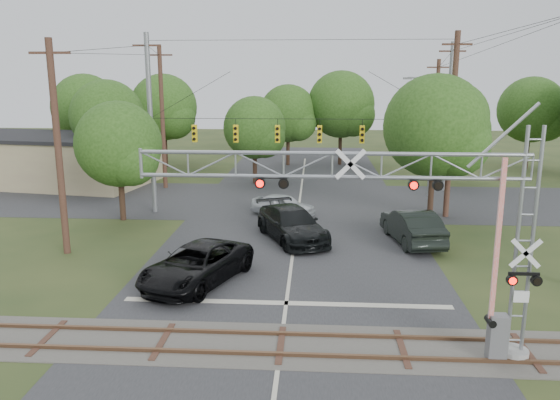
# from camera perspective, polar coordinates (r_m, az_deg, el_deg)

# --- Properties ---
(ground) EXTENTS (160.00, 160.00, 0.00)m
(ground) POSITION_cam_1_polar(r_m,az_deg,el_deg) (17.05, -0.36, -18.14)
(ground) COLOR #2A3B1B
(ground) RESTS_ON ground
(road_main) EXTENTS (14.00, 90.00, 0.02)m
(road_main) POSITION_cam_1_polar(r_m,az_deg,el_deg) (26.13, 1.18, -6.84)
(road_main) COLOR #2B2C2E
(road_main) RESTS_ON ground
(road_cross) EXTENTS (90.00, 12.00, 0.02)m
(road_cross) POSITION_cam_1_polar(r_m,az_deg,el_deg) (39.60, 2.07, -0.07)
(road_cross) COLOR #2B2C2E
(road_cross) RESTS_ON ground
(railroad_track) EXTENTS (90.00, 3.20, 0.17)m
(railroad_track) POSITION_cam_1_polar(r_m,az_deg,el_deg) (18.78, 0.08, -14.93)
(railroad_track) COLOR #46433D
(railroad_track) RESTS_ON ground
(crossing_gantry) EXTENTS (12.29, 0.94, 7.39)m
(crossing_gantry) POSITION_cam_1_polar(r_m,az_deg,el_deg) (17.00, 13.17, -1.60)
(crossing_gantry) COLOR gray
(crossing_gantry) RESTS_ON ground
(traffic_signal_span) EXTENTS (19.34, 0.36, 11.50)m
(traffic_signal_span) POSITION_cam_1_polar(r_m,az_deg,el_deg) (34.75, 3.46, 7.56)
(traffic_signal_span) COLOR slate
(traffic_signal_span) RESTS_ON ground
(pickup_black) EXTENTS (4.80, 6.63, 1.68)m
(pickup_black) POSITION_cam_1_polar(r_m,az_deg,el_deg) (24.00, -8.71, -6.70)
(pickup_black) COLOR black
(pickup_black) RESTS_ON ground
(car_dark) EXTENTS (4.82, 6.68, 1.80)m
(car_dark) POSITION_cam_1_polar(r_m,az_deg,el_deg) (29.92, 1.25, -2.53)
(car_dark) COLOR black
(car_dark) RESTS_ON ground
(sedan_silver) EXTENTS (4.49, 3.22, 1.42)m
(sedan_silver) POSITION_cam_1_polar(r_m,az_deg,el_deg) (35.17, 0.34, -0.53)
(sedan_silver) COLOR #BABEC2
(sedan_silver) RESTS_ON ground
(suv_dark) EXTENTS (2.87, 5.84, 1.84)m
(suv_dark) POSITION_cam_1_polar(r_m,az_deg,el_deg) (30.27, 13.63, -2.67)
(suv_dark) COLOR black
(suv_dark) RESTS_ON ground
(commercial_building) EXTENTS (18.63, 11.54, 4.07)m
(commercial_building) POSITION_cam_1_polar(r_m,az_deg,el_deg) (50.11, -23.21, 3.96)
(commercial_building) COLOR #9B8A67
(commercial_building) RESTS_ON ground
(streetlight) EXTENTS (2.38, 0.25, 8.94)m
(streetlight) POSITION_cam_1_polar(r_m,az_deg,el_deg) (42.14, 15.36, 7.13)
(streetlight) COLOR slate
(streetlight) RESTS_ON ground
(utility_poles) EXTENTS (25.82, 26.98, 12.23)m
(utility_poles) POSITION_cam_1_polar(r_m,az_deg,el_deg) (36.56, 6.43, 7.81)
(utility_poles) COLOR #40271D
(utility_poles) RESTS_ON ground
(treeline) EXTENTS (53.89, 29.31, 9.91)m
(treeline) POSITION_cam_1_polar(r_m,az_deg,el_deg) (48.44, 4.53, 9.06)
(treeline) COLOR #342217
(treeline) RESTS_ON ground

